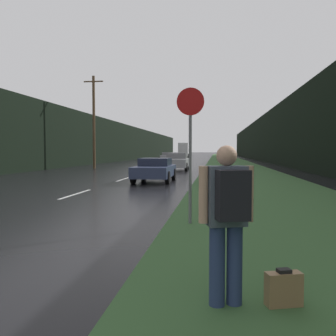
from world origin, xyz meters
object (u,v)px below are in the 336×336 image
stop_sign (190,144)px  suitcase (284,290)px  car_oncoming (168,157)px  delivery_truck (184,150)px  hitchhiker_with_backpack (227,215)px  car_passing_near (155,169)px  car_passing_far (177,161)px

stop_sign → suitcase: (1.29, -4.12, -1.62)m
car_oncoming → delivery_truck: (-0.00, 28.11, 1.07)m
delivery_truck → stop_sign: bearing=-84.8°
stop_sign → hitchhiker_with_backpack: size_ratio=1.78×
hitchhiker_with_backpack → delivery_truck: size_ratio=0.25×
car_passing_near → car_oncoming: bearing=-83.5°
car_passing_near → delivery_truck: bearing=-86.3°
car_passing_far → suitcase: bearing=98.7°
hitchhiker_with_backpack → car_passing_far: size_ratio=0.36×
stop_sign → delivery_truck: bearing=95.2°
car_oncoming → stop_sign: bearing=-81.8°
car_oncoming → delivery_truck: delivery_truck is taller
suitcase → car_passing_near: (-3.91, 14.68, 0.46)m
stop_sign → delivery_truck: (-6.79, 74.97, -0.04)m
hitchhiker_with_backpack → delivery_truck: bearing=78.6°
stop_sign → hitchhiker_with_backpack: (0.69, -4.20, -0.82)m
car_passing_near → car_passing_far: size_ratio=0.86×
car_passing_near → delivery_truck: (-4.16, 64.40, 1.11)m
hitchhiker_with_backpack → car_passing_near: hitchhiker_with_backpack is taller
car_oncoming → suitcase: bearing=-81.0°
car_passing_far → delivery_truck: 53.61m
hitchhiker_with_backpack → stop_sign: bearing=82.5°
stop_sign → delivery_truck: 75.27m
delivery_truck → car_passing_near: bearing=-86.3°
stop_sign → hitchhiker_with_backpack: stop_sign is taller
car_passing_far → hitchhiker_with_backpack: bearing=97.3°
car_passing_far → car_oncoming: bearing=-80.7°
suitcase → delivery_truck: size_ratio=0.06×
hitchhiker_with_backpack → suitcase: bearing=-8.4°
suitcase → car_passing_near: size_ratio=0.10×
car_passing_far → delivery_truck: bearing=-85.5°
hitchhiker_with_backpack → car_passing_far: 25.95m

